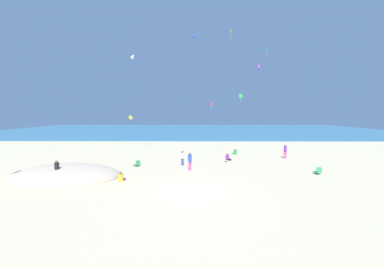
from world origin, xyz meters
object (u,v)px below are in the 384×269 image
cooler_box (227,156)px  kite_teal (267,50)px  person_0 (121,178)px  person_3 (183,157)px  person_2 (228,157)px  person_6 (235,152)px  kite_purple (259,66)px  kite_green (241,96)px  kite_yellow (131,118)px  kite_lime (231,32)px  kite_white (133,56)px  person_5 (57,169)px  beach_chair_far_right (137,164)px  kite_blue (194,36)px  person_4 (190,160)px  beach_chair_mid_beach (66,171)px  kite_red (212,103)px  person_1 (285,150)px  beach_chair_far_left (318,171)px

cooler_box → kite_teal: (8.36, 12.95, 15.79)m
person_0 → person_3: bearing=-21.2°
person_2 → person_6: (1.41, 3.42, 0.01)m
kite_teal → person_2: bearing=-120.4°
kite_purple → kite_green: size_ratio=1.04×
person_3 → kite_yellow: bearing=53.2°
kite_lime → person_6: bearing=71.5°
kite_teal → kite_lime: bearing=-119.2°
person_0 → kite_purple: (17.36, 25.41, 13.58)m
kite_lime → kite_white: 12.96m
person_5 → beach_chair_far_right: bearing=-87.7°
kite_yellow → kite_teal: size_ratio=1.48×
person_2 → kite_blue: kite_blue is taller
person_2 → kite_lime: (0.03, -0.69, 13.26)m
person_4 → kite_teal: bearing=97.5°
beach_chair_mid_beach → person_6: bearing=-50.5°
kite_red → person_2: bearing=-88.7°
person_6 → kite_lime: bearing=79.8°
person_0 → kite_red: kite_red is taller
person_2 → kite_lime: 13.28m
person_1 → kite_white: 22.09m
beach_chair_far_right → kite_green: (15.18, 25.23, 8.49)m
person_5 → kite_yellow: (-2.51, 29.51, 3.39)m
beach_chair_far_right → person_2: (9.39, 3.11, 0.04)m
kite_purple → kite_white: size_ratio=1.72×
person_6 → kite_lime: 13.94m
beach_chair_mid_beach → person_3: 10.42m
person_1 → kite_yellow: (-23.60, 20.48, 3.40)m
kite_purple → kite_blue: kite_blue is taller
beach_chair_mid_beach → beach_chair_far_right: 6.16m
person_1 → kite_blue: size_ratio=1.16×
person_5 → kite_teal: kite_teal is taller
person_6 → kite_red: bearing=-74.8°
cooler_box → kite_red: 18.47m
beach_chair_far_right → kite_white: kite_white is taller
beach_chair_mid_beach → person_4: 10.70m
person_4 → kite_red: size_ratio=1.19×
person_2 → person_5: (-14.30, -8.03, 0.66)m
cooler_box → kite_white: (-11.82, 3.21, 12.37)m
person_1 → person_3: 12.28m
kite_green → kite_red: bearing=-151.0°
person_3 → kite_white: 15.41m
beach_chair_mid_beach → kite_teal: (23.26, 20.73, 15.66)m
person_2 → kite_purple: size_ratio=0.42×
beach_chair_far_left → kite_white: bearing=48.2°
person_6 → kite_blue: kite_blue is taller
beach_chair_far_left → kite_yellow: size_ratio=0.47×
beach_chair_far_right → person_2: person_2 is taller
kite_lime → kite_teal: kite_teal is taller
person_3 → cooler_box: bearing=-22.8°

